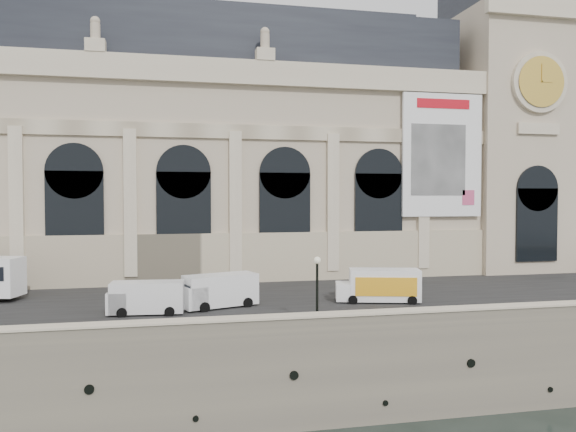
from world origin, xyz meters
name	(u,v)px	position (x,y,z in m)	size (l,w,h in m)	color
quay	(215,292)	(0.00, 35.00, 3.00)	(160.00, 70.00, 6.00)	gray
street	(235,297)	(0.00, 14.00, 6.03)	(160.00, 24.00, 0.06)	#2D2D2D
parapet	(260,326)	(0.00, 0.60, 6.62)	(160.00, 1.40, 1.21)	gray
museum	(163,151)	(-5.98, 30.86, 19.72)	(69.00, 18.70, 29.10)	#BEAD92
clock_pavilion	(501,124)	(34.00, 27.93, 23.42)	(13.00, 14.72, 36.70)	#BEAD92
van_b	(216,291)	(-1.93, 9.79, 7.33)	(6.22, 3.98, 2.59)	white
van_c	(143,298)	(-7.36, 8.56, 7.23)	(5.56, 2.63, 2.40)	silver
box_truck	(380,286)	(11.26, 9.36, 7.37)	(7.06, 3.80, 2.72)	white
lamp_right	(317,292)	(4.08, 2.24, 8.31)	(0.47, 0.47, 4.65)	black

